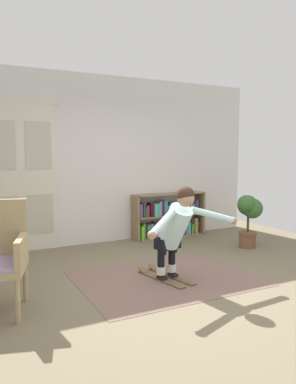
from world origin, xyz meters
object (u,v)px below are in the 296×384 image
Objects in this scene: potted_plant at (249,213)px; skis_pair at (165,276)px; bookshelf at (167,218)px; person_skier at (176,226)px.

potted_plant reaches higher than skis_pair.
bookshelf is at bearing 121.69° from potted_plant.
person_skier reaches higher than potted_plant.
person_skier is (0.04, -0.20, 0.68)m from skis_pair.
bookshelf is 2.53m from person_skier.
bookshelf is 2.37m from skis_pair.
person_skier is (-1.16, -2.22, 0.35)m from bookshelf.
skis_pair is (-1.20, -2.01, -0.34)m from bookshelf.
potted_plant is 0.64× the size of person_skier.
potted_plant is at bearing 19.57° from skis_pair.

